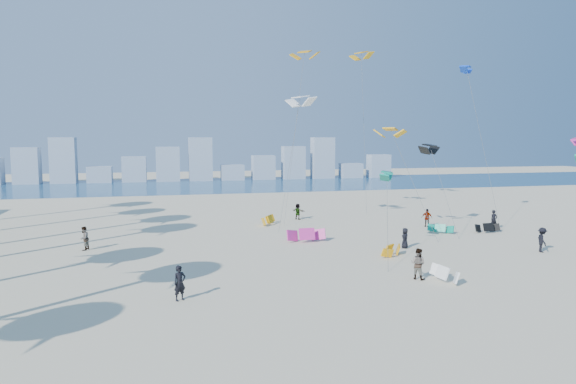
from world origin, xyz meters
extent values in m
plane|color=beige|center=(0.00, 0.00, 0.00)|extent=(220.00, 220.00, 0.00)
plane|color=navy|center=(0.00, 72.00, 0.01)|extent=(220.00, 220.00, 0.00)
imported|color=black|center=(-4.77, 7.32, 0.91)|extent=(0.79, 0.69, 1.82)
imported|color=gray|center=(8.96, 8.11, 0.92)|extent=(1.11, 1.14, 1.85)
imported|color=black|center=(12.09, 16.11, 0.77)|extent=(0.83, 0.90, 1.54)
imported|color=gray|center=(18.38, 24.29, 0.84)|extent=(1.02, 0.96, 1.69)
imported|color=black|center=(21.17, 12.54, 0.90)|extent=(1.03, 1.33, 1.81)
imported|color=gray|center=(7.70, 31.24, 0.82)|extent=(1.32, 1.48, 1.63)
imported|color=black|center=(23.53, 21.48, 0.89)|extent=(0.66, 0.44, 1.79)
imported|color=gray|center=(-11.32, 21.03, 0.88)|extent=(0.93, 1.04, 1.76)
cylinder|color=#595959|center=(9.14, 12.85, 2.90)|extent=(2.37, 5.67, 5.82)
cylinder|color=#595959|center=(14.28, 19.14, 4.50)|extent=(2.85, 3.33, 9.01)
cylinder|color=#595959|center=(17.71, 20.34, 3.82)|extent=(0.73, 4.02, 7.65)
cylinder|color=#595959|center=(5.54, 25.89, 6.01)|extent=(2.60, 2.38, 12.02)
cylinder|color=#595959|center=(22.85, 22.55, 7.42)|extent=(1.90, 3.49, 14.85)
cylinder|color=#595959|center=(6.79, 29.10, 8.31)|extent=(2.66, 2.44, 16.62)
cylinder|color=#595959|center=(16.31, 35.11, 9.00)|extent=(1.05, 4.90, 18.01)
cube|color=#9EADBF|center=(-29.60, 82.00, 3.30)|extent=(4.40, 3.00, 6.60)
cube|color=#9EADBF|center=(-23.40, 82.00, 4.20)|extent=(4.40, 3.00, 8.40)
cube|color=#9EADBF|center=(-17.20, 82.00, 1.50)|extent=(4.40, 3.00, 3.00)
cube|color=#9EADBF|center=(-11.00, 82.00, 2.40)|extent=(4.40, 3.00, 4.80)
cube|color=#9EADBF|center=(-4.80, 82.00, 3.30)|extent=(4.40, 3.00, 6.60)
cube|color=#9EADBF|center=(1.40, 82.00, 4.20)|extent=(4.40, 3.00, 8.40)
cube|color=#9EADBF|center=(7.60, 82.00, 1.50)|extent=(4.40, 3.00, 3.00)
cube|color=#9EADBF|center=(13.80, 82.00, 2.40)|extent=(4.40, 3.00, 4.80)
cube|color=#9EADBF|center=(20.00, 82.00, 3.30)|extent=(4.40, 3.00, 6.60)
cube|color=#9EADBF|center=(26.20, 82.00, 4.20)|extent=(4.40, 3.00, 8.40)
cube|color=#9EADBF|center=(32.40, 82.00, 1.50)|extent=(4.40, 3.00, 3.00)
cube|color=#9EADBF|center=(38.60, 82.00, 2.40)|extent=(4.40, 3.00, 4.80)
camera|label=1|loc=(-5.37, -18.76, 8.28)|focal=31.98mm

